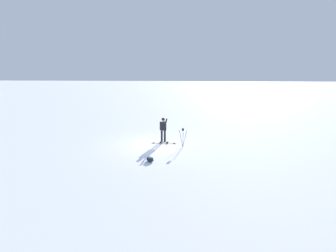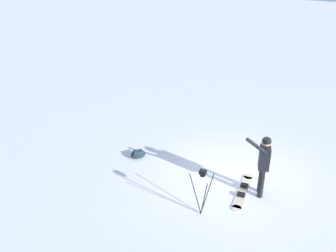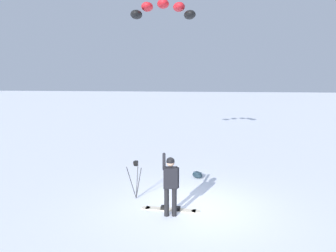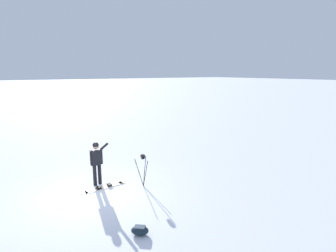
{
  "view_description": "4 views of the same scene",
  "coord_description": "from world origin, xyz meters",
  "px_view_note": "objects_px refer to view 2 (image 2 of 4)",
  "views": [
    {
      "loc": [
        -2.6,
        14.84,
        4.64
      ],
      "look_at": [
        -1.02,
        1.54,
        1.65
      ],
      "focal_mm": 24.8,
      "sensor_mm": 36.0,
      "label": 1
    },
    {
      "loc": [
        -8.3,
        -1.91,
        5.65
      ],
      "look_at": [
        -1.06,
        1.68,
        1.78
      ],
      "focal_mm": 37.17,
      "sensor_mm": 36.0,
      "label": 2
    },
    {
      "loc": [
        1.59,
        -9.2,
        3.74
      ],
      "look_at": [
        -1.2,
        2.14,
        2.21
      ],
      "focal_mm": 34.03,
      "sensor_mm": 36.0,
      "label": 3
    },
    {
      "loc": [
        2.84,
        9.1,
        4.36
      ],
      "look_at": [
        -1.39,
        2.79,
        2.83
      ],
      "focal_mm": 28.95,
      "sensor_mm": 36.0,
      "label": 4
    }
  ],
  "objects_px": {
    "snowboard": "(243,191)",
    "gear_bag_large": "(138,154)",
    "snowboarder": "(264,160)",
    "camera_tripod": "(203,183)"
  },
  "relations": [
    {
      "from": "snowboard",
      "to": "gear_bag_large",
      "type": "xyz_separation_m",
      "value": [
        0.29,
        3.45,
        0.1
      ]
    },
    {
      "from": "snowboarder",
      "to": "camera_tripod",
      "type": "distance_m",
      "value": 1.81
    },
    {
      "from": "snowboarder",
      "to": "camera_tripod",
      "type": "xyz_separation_m",
      "value": [
        -1.43,
        1.1,
        -0.14
      ]
    },
    {
      "from": "snowboard",
      "to": "gear_bag_large",
      "type": "bearing_deg",
      "value": 85.15
    },
    {
      "from": "snowboard",
      "to": "camera_tripod",
      "type": "relative_size",
      "value": 1.41
    },
    {
      "from": "camera_tripod",
      "to": "snowboarder",
      "type": "bearing_deg",
      "value": -37.47
    },
    {
      "from": "gear_bag_large",
      "to": "camera_tripod",
      "type": "height_order",
      "value": "camera_tripod"
    },
    {
      "from": "snowboarder",
      "to": "gear_bag_large",
      "type": "bearing_deg",
      "value": 87.12
    },
    {
      "from": "snowboarder",
      "to": "snowboard",
      "type": "relative_size",
      "value": 0.98
    },
    {
      "from": "snowboarder",
      "to": "gear_bag_large",
      "type": "relative_size",
      "value": 3.03
    }
  ]
}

